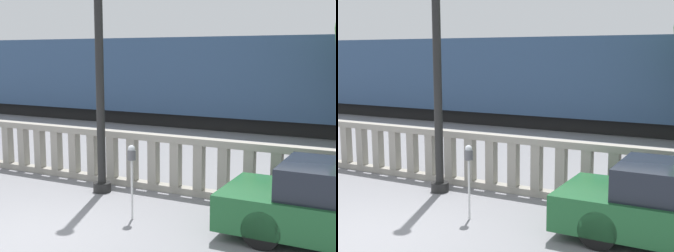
% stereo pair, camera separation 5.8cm
% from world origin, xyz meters
% --- Properties ---
extents(ground_plane, '(160.00, 160.00, 0.00)m').
position_xyz_m(ground_plane, '(0.00, 0.00, 0.00)').
color(ground_plane, slate).
extents(balustrade, '(12.52, 0.24, 1.21)m').
position_xyz_m(balustrade, '(0.00, 3.39, 0.61)').
color(balustrade, gray).
rests_on(balustrade, ground).
extents(lamppost, '(0.38, 0.38, 6.43)m').
position_xyz_m(lamppost, '(-0.36, 2.72, 3.15)').
color(lamppost, black).
rests_on(lamppost, ground).
extents(parking_meter, '(0.15, 0.15, 1.34)m').
position_xyz_m(parking_meter, '(1.10, 1.56, 1.05)').
color(parking_meter, silver).
rests_on(parking_meter, ground).
extents(train_near, '(29.35, 2.70, 4.15)m').
position_xyz_m(train_near, '(-1.41, 12.43, 1.86)').
color(train_near, black).
rests_on(train_near, ground).
extents(train_far, '(28.81, 2.98, 4.01)m').
position_xyz_m(train_far, '(-3.13, 26.77, 1.79)').
color(train_far, black).
rests_on(train_far, ground).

